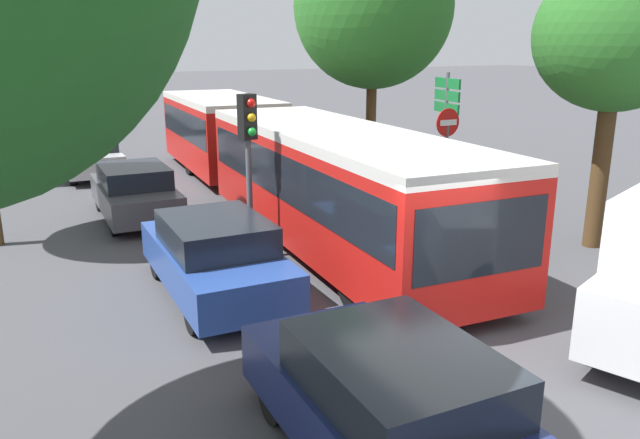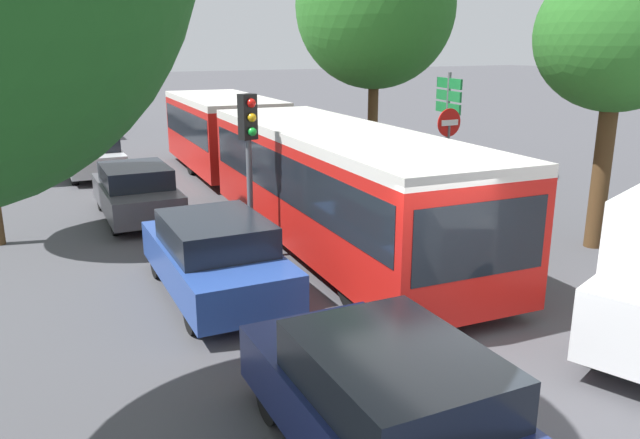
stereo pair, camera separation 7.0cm
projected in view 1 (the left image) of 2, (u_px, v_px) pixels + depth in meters
ground_plane at (462, 387)px, 8.18m from camera, size 200.00×200.00×0.00m
articulated_bus at (276, 153)px, 16.76m from camera, size 4.08×17.84×2.63m
city_bus_rear at (50, 102)px, 33.00m from camera, size 3.05×11.26×2.40m
queued_car_navy at (393, 409)px, 6.38m from camera, size 1.97×4.28×1.46m
queued_car_blue at (215, 256)px, 10.98m from camera, size 1.95×4.25×1.45m
queued_car_graphite at (135, 192)px, 15.90m from camera, size 1.88×4.09×1.40m
queued_car_silver at (90, 155)px, 21.19m from camera, size 1.91×4.16×1.42m
traffic_light at (248, 140)px, 12.48m from camera, size 0.36×0.39×3.40m
no_entry_sign at (447, 146)px, 15.62m from camera, size 0.70×0.08×2.82m
direction_sign_post at (446, 110)px, 17.53m from camera, size 0.35×1.38×3.60m
tree_right_near at (617, 37)px, 12.72m from camera, size 3.34×3.34×6.09m
tree_right_mid at (373, 11)px, 19.49m from camera, size 5.00×5.00×8.04m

